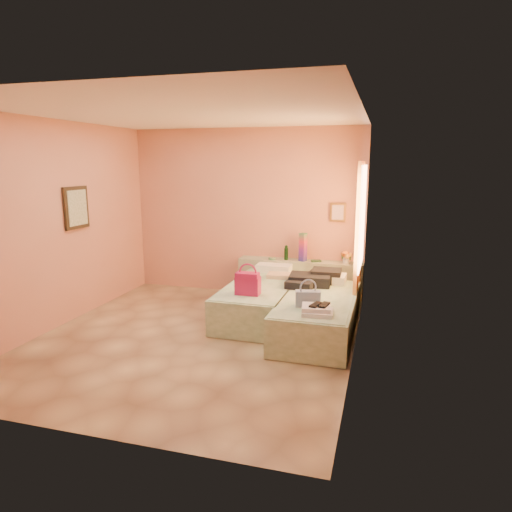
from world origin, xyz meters
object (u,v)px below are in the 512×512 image
at_px(water_bottle, 286,253).
at_px(towel_stack, 318,310).
at_px(blue_handbag, 308,299).
at_px(bed_right, 318,315).
at_px(green_book, 316,261).
at_px(magenta_handbag, 248,283).
at_px(headboard_ledge, 300,280).
at_px(flower_vase, 346,256).
at_px(bed_left, 262,300).

distance_m(water_bottle, towel_stack, 2.35).
distance_m(blue_handbag, towel_stack, 0.33).
bearing_deg(water_bottle, blue_handbag, -70.34).
xyz_separation_m(bed_right, water_bottle, (-0.76, 1.48, 0.52)).
xyz_separation_m(green_book, magenta_handbag, (-0.67, -1.60, -0.01)).
bearing_deg(headboard_ledge, bed_right, -70.75).
bearing_deg(flower_vase, headboard_ledge, 176.23).
distance_m(bed_left, blue_handbag, 1.25).
bearing_deg(water_bottle, magenta_handbag, -96.24).
bearing_deg(bed_left, towel_stack, -48.87).
xyz_separation_m(water_bottle, magenta_handbag, (-0.18, -1.61, -0.12)).
height_order(bed_right, magenta_handbag, magenta_handbag).
bearing_deg(water_bottle, bed_left, -97.85).
height_order(bed_right, flower_vase, flower_vase).
distance_m(bed_left, flower_vase, 1.59).
height_order(bed_left, magenta_handbag, magenta_handbag).
relative_size(headboard_ledge, towel_stack, 5.86).
height_order(bed_right, green_book, green_book).
xyz_separation_m(headboard_ledge, bed_right, (0.52, -1.50, -0.08)).
xyz_separation_m(green_book, flower_vase, (0.48, -0.02, 0.11)).
bearing_deg(green_book, bed_left, -141.65).
bearing_deg(bed_right, bed_left, 153.94).
xyz_separation_m(headboard_ledge, water_bottle, (-0.23, -0.02, 0.44)).
xyz_separation_m(bed_left, green_book, (0.64, 1.02, 0.41)).
bearing_deg(magenta_handbag, bed_right, 7.35).
relative_size(green_book, magenta_handbag, 0.49).
bearing_deg(water_bottle, headboard_ledge, 5.10).
bearing_deg(bed_right, towel_stack, -82.41).
distance_m(bed_left, magenta_handbag, 0.71).
bearing_deg(towel_stack, water_bottle, 111.10).
bearing_deg(water_bottle, towel_stack, -68.90).
bearing_deg(magenta_handbag, headboard_ledge, 75.53).
xyz_separation_m(flower_vase, blue_handbag, (-0.30, -1.88, -0.17)).
distance_m(bed_left, water_bottle, 1.16).
height_order(green_book, flower_vase, flower_vase).
height_order(green_book, blue_handbag, blue_handbag).
relative_size(bed_right, water_bottle, 8.61).
distance_m(water_bottle, blue_handbag, 2.03).
height_order(bed_left, bed_right, same).
bearing_deg(headboard_ledge, blue_handbag, -76.91).
bearing_deg(magenta_handbag, water_bottle, 83.38).
bearing_deg(headboard_ledge, water_bottle, -174.90).
height_order(headboard_ledge, green_book, green_book).
distance_m(green_book, magenta_handbag, 1.74).
xyz_separation_m(flower_vase, magenta_handbag, (-1.16, -1.58, -0.12)).
relative_size(flower_vase, blue_handbag, 0.80).
bearing_deg(towel_stack, headboard_ledge, 105.46).
distance_m(water_bottle, flower_vase, 0.98).
distance_m(bed_left, green_book, 1.27).
bearing_deg(blue_handbag, flower_vase, 68.20).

